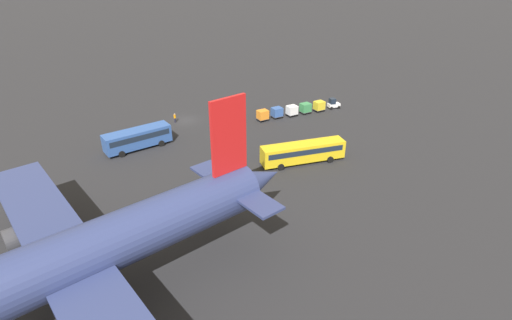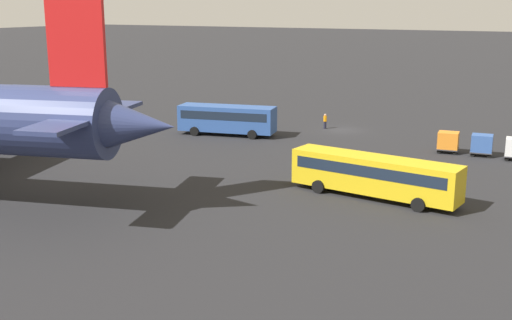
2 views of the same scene
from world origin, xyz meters
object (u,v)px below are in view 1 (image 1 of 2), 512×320
(shuttle_bus_far, at_px, (303,151))
(cargo_cart_blue, at_px, (277,112))
(airplane, at_px, (52,269))
(shuttle_bus_near, at_px, (137,137))
(cargo_cart_yellow, at_px, (319,106))
(cargo_cart_white, at_px, (292,110))
(baggage_tug, at_px, (333,104))
(worker_person, at_px, (175,118))
(cargo_cart_orange, at_px, (263,115))
(cargo_cart_green, at_px, (306,108))

(shuttle_bus_far, relative_size, cargo_cart_blue, 6.08)
(airplane, relative_size, shuttle_bus_near, 4.38)
(cargo_cart_yellow, relative_size, cargo_cart_white, 1.00)
(shuttle_bus_far, relative_size, cargo_cart_yellow, 6.08)
(baggage_tug, distance_m, cargo_cart_white, 9.81)
(cargo_cart_white, bearing_deg, cargo_cart_blue, -5.87)
(shuttle_bus_near, bearing_deg, baggage_tug, 172.09)
(cargo_cart_white, distance_m, cargo_cart_blue, 3.12)
(shuttle_bus_near, height_order, worker_person, shuttle_bus_near)
(airplane, relative_size, baggage_tug, 19.05)
(airplane, distance_m, worker_person, 45.93)
(cargo_cart_white, distance_m, cargo_cart_orange, 6.20)
(cargo_cart_blue, bearing_deg, cargo_cart_white, 174.13)
(worker_person, bearing_deg, baggage_tug, 168.91)
(shuttle_bus_far, xyz_separation_m, cargo_cart_blue, (-4.98, -17.82, -0.68))
(worker_person, relative_size, cargo_cart_yellow, 0.81)
(shuttle_bus_far, distance_m, cargo_cart_white, 19.29)
(worker_person, relative_size, cargo_cart_blue, 0.81)
(airplane, xyz_separation_m, cargo_cart_white, (-41.53, -34.55, -5.01))
(cargo_cart_yellow, bearing_deg, airplane, 35.87)
(baggage_tug, height_order, worker_person, baggage_tug)
(cargo_cart_green, relative_size, cargo_cart_blue, 1.00)
(baggage_tug, xyz_separation_m, cargo_cart_white, (9.80, 0.28, 0.25))
(shuttle_bus_near, bearing_deg, worker_person, -145.65)
(airplane, bearing_deg, shuttle_bus_near, -124.88)
(cargo_cart_yellow, bearing_deg, shuttle_bus_near, 3.17)
(cargo_cart_green, bearing_deg, shuttle_bus_near, 3.67)
(shuttle_bus_near, height_order, shuttle_bus_far, shuttle_bus_near)
(airplane, distance_m, baggage_tug, 62.25)
(airplane, xyz_separation_m, cargo_cart_orange, (-35.33, -34.73, -5.01))
(shuttle_bus_far, relative_size, worker_person, 7.50)
(shuttle_bus_near, distance_m, cargo_cart_blue, 26.63)
(shuttle_bus_far, xyz_separation_m, cargo_cart_orange, (-1.88, -17.69, -0.68))
(shuttle_bus_far, bearing_deg, shuttle_bus_near, -28.12)
(cargo_cart_yellow, height_order, cargo_cart_green, same)
(shuttle_bus_far, height_order, cargo_cart_orange, shuttle_bus_far)
(airplane, height_order, cargo_cart_orange, airplane)
(cargo_cart_white, relative_size, cargo_cart_blue, 1.00)
(shuttle_bus_far, xyz_separation_m, cargo_cart_white, (-8.08, -17.51, -0.68))
(airplane, height_order, worker_person, airplane)
(shuttle_bus_far, height_order, cargo_cart_green, shuttle_bus_far)
(cargo_cart_blue, xyz_separation_m, cargo_cart_orange, (3.10, 0.14, 0.00))
(baggage_tug, xyz_separation_m, worker_person, (31.19, -6.11, -0.07))
(cargo_cart_white, bearing_deg, baggage_tug, -178.38)
(cargo_cart_blue, relative_size, cargo_cart_orange, 1.00)
(cargo_cart_white, xyz_separation_m, cargo_cart_orange, (6.20, -0.18, 0.00))
(worker_person, bearing_deg, cargo_cart_blue, 161.64)
(baggage_tug, bearing_deg, worker_person, -4.85)
(shuttle_bus_far, xyz_separation_m, cargo_cart_green, (-11.18, -17.58, -0.68))
(shuttle_bus_near, height_order, cargo_cart_yellow, shuttle_bus_near)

